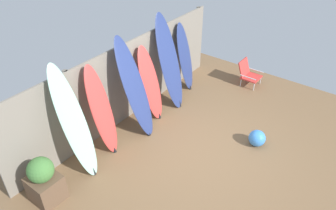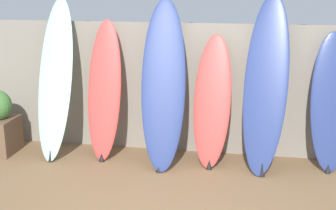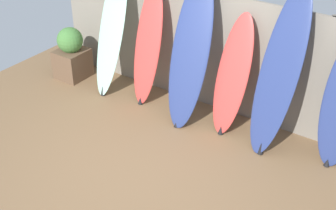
{
  "view_description": "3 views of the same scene",
  "coord_description": "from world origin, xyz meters",
  "views": [
    {
      "loc": [
        -4.37,
        -2.44,
        4.55
      ],
      "look_at": [
        -0.28,
        0.65,
        1.0
      ],
      "focal_mm": 35.0,
      "sensor_mm": 36.0,
      "label": 1
    },
    {
      "loc": [
        0.79,
        -4.21,
        2.4
      ],
      "look_at": [
        -0.04,
        0.47,
        1.08
      ],
      "focal_mm": 50.0,
      "sensor_mm": 36.0,
      "label": 2
    },
    {
      "loc": [
        2.81,
        -3.56,
        3.83
      ],
      "look_at": [
        0.09,
        0.4,
        0.89
      ],
      "focal_mm": 50.0,
      "sensor_mm": 36.0,
      "label": 3
    }
  ],
  "objects": [
    {
      "name": "surfboard_red_3",
      "position": [
        0.34,
        1.61,
        0.83
      ],
      "size": [
        0.52,
        0.61,
        1.69
      ],
      "color": "#D13D38",
      "rests_on": "ground"
    },
    {
      "name": "beach_chair",
      "position": [
        2.97,
        0.45,
        0.33
      ],
      "size": [
        0.5,
        0.55,
        0.65
      ],
      "rotation": [
        0.0,
        0.0,
        -0.28
      ],
      "color": "silver",
      "rests_on": "ground"
    },
    {
      "name": "ground",
      "position": [
        0.0,
        0.0,
        0.0
      ],
      "size": [
        7.68,
        7.68,
        0.0
      ],
      "primitive_type": "plane",
      "color": "brown"
    },
    {
      "name": "surfboard_navy_5",
      "position": [
        1.82,
        1.7,
        0.86
      ],
      "size": [
        0.55,
        0.5,
        1.74
      ],
      "color": "navy",
      "rests_on": "ground"
    },
    {
      "name": "planter_box",
      "position": [
        -2.63,
        1.47,
        0.42
      ],
      "size": [
        0.48,
        0.52,
        0.9
      ],
      "color": "brown",
      "rests_on": "ground"
    },
    {
      "name": "surfboard_red_1",
      "position": [
        -1.1,
        1.61,
        0.92
      ],
      "size": [
        0.45,
        0.55,
        1.85
      ],
      "color": "#D13D38",
      "rests_on": "ground"
    },
    {
      "name": "beach_ball",
      "position": [
        0.83,
        -0.81,
        0.17
      ],
      "size": [
        0.35,
        0.35,
        0.35
      ],
      "primitive_type": "sphere",
      "color": "#3F8CE5",
      "rests_on": "ground"
    },
    {
      "name": "fence_back",
      "position": [
        -0.0,
        2.01,
        0.9
      ],
      "size": [
        6.08,
        0.11,
        1.8
      ],
      "color": "gray",
      "rests_on": "ground"
    },
    {
      "name": "surfboard_seafoam_0",
      "position": [
        -1.77,
        1.57,
        1.05
      ],
      "size": [
        0.48,
        0.76,
        2.13
      ],
      "color": "#9ED6BC",
      "rests_on": "ground"
    },
    {
      "name": "surfboard_navy_2",
      "position": [
        -0.28,
        1.5,
        1.06
      ],
      "size": [
        0.64,
        0.84,
        2.14
      ],
      "color": "navy",
      "rests_on": "ground"
    },
    {
      "name": "surfboard_navy_4",
      "position": [
        1.0,
        1.57,
        1.08
      ],
      "size": [
        0.64,
        0.81,
        2.2
      ],
      "color": "navy",
      "rests_on": "ground"
    }
  ]
}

